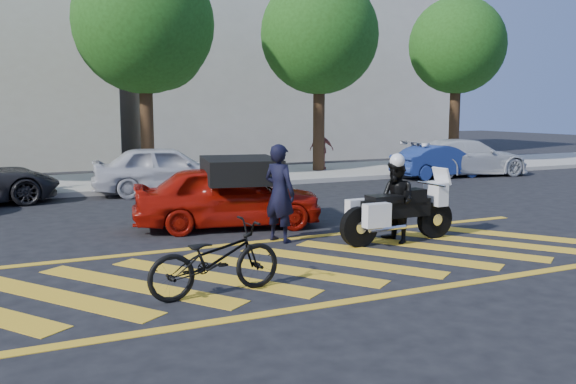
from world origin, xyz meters
name	(u,v)px	position (x,y,z in m)	size (l,w,h in m)	color
ground	(311,264)	(0.00, 0.00, 0.00)	(90.00, 90.00, 0.00)	black
sidewalk	(149,181)	(0.00, 12.00, 0.07)	(60.00, 5.00, 0.15)	#9E998E
crosswalk	(309,264)	(-0.04, 0.00, 0.00)	(12.33, 4.00, 0.01)	gold
building_right	(281,50)	(9.00, 21.00, 5.50)	(16.00, 8.00, 11.00)	beige
tree_center	(147,29)	(0.13, 12.06, 5.10)	(4.60, 4.60, 7.56)	black
tree_right	(322,40)	(6.63, 12.06, 5.05)	(4.40, 4.40, 7.41)	black
tree_far_right	(458,49)	(13.13, 12.06, 4.94)	(4.00, 4.00, 7.10)	black
officer_bike	(280,193)	(0.24, 1.78, 0.92)	(0.67, 0.44, 1.85)	black
bicycle	(215,259)	(-1.91, -0.87, 0.50)	(0.66, 1.89, 1.00)	black
police_motorcycle	(397,211)	(2.20, 0.78, 0.59)	(2.48, 0.79, 1.09)	black
officer_moto	(396,202)	(2.18, 0.78, 0.77)	(0.75, 0.59, 1.55)	black
red_convertible	(228,196)	(-0.18, 3.50, 0.67)	(1.58, 3.92, 1.34)	#9F1007
parked_mid_right	(166,169)	(-0.10, 9.11, 0.72)	(1.70, 4.23, 1.44)	silver
parked_right	(440,161)	(9.90, 9.06, 0.59)	(1.25, 3.60, 1.19)	navy
parked_far_right	(466,157)	(11.25, 9.20, 0.68)	(1.91, 4.71, 1.37)	silver
pedestrian_right	(322,149)	(6.71, 12.16, 0.93)	(0.92, 0.38, 1.57)	brown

